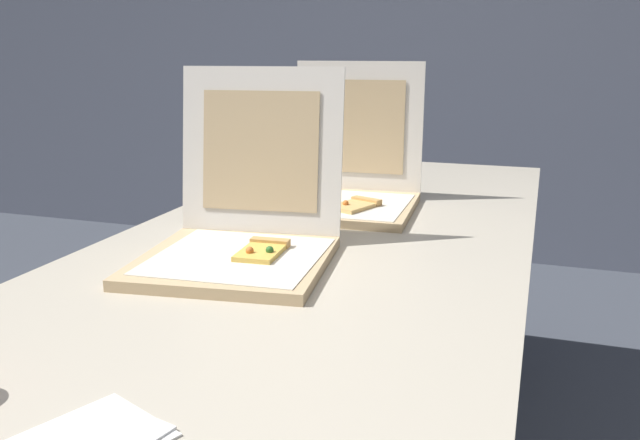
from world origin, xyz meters
name	(u,v)px	position (x,y,z in m)	size (l,w,h in m)	color
wall_back	(463,24)	(0.00, 2.90, 1.30)	(10.00, 0.10, 2.60)	slate
table	(333,247)	(0.00, 0.57, 0.70)	(0.93, 2.07, 0.75)	#BCB29E
pizza_box_front	(241,234)	(-0.10, 0.27, 0.81)	(0.42, 0.46, 0.38)	tan
pizza_box_middle	(348,188)	(-0.03, 0.79, 0.81)	(0.39, 0.40, 0.39)	tan
cup_white_near_center	(201,216)	(-0.30, 0.46, 0.79)	(0.06, 0.06, 0.07)	white
cup_white_mid	(225,199)	(-0.32, 0.64, 0.79)	(0.06, 0.06, 0.07)	white
napkin_pile	(96,437)	(0.02, -0.37, 0.76)	(0.18, 0.18, 0.01)	white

